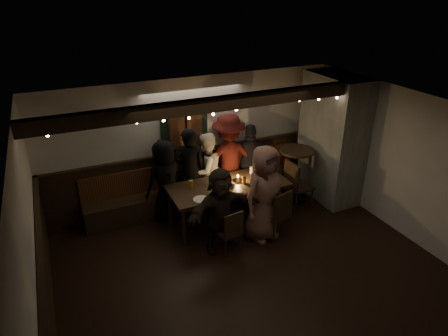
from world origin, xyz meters
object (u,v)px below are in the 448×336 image
chair_near_left (231,230)px  dining_table (228,188)px  person_b (190,171)px  person_g (264,194)px  chair_end (296,183)px  person_f (221,210)px  person_e (251,162)px  person_a (165,181)px  chair_near_right (278,212)px  high_top (296,168)px  person_c (206,170)px  person_d (229,159)px

chair_near_left → dining_table: bearing=67.6°
chair_near_left → person_b: 1.63m
person_g → chair_near_left: bearing=177.5°
chair_end → person_f: (-1.89, -0.59, 0.17)m
person_f → person_e: bearing=38.0°
person_f → person_b: bearing=83.2°
dining_table → person_a: person_a is taller
dining_table → chair_near_right: dining_table is taller
person_g → person_b: bearing=104.8°
chair_near_left → person_a: bearing=112.9°
person_e → high_top: bearing=171.9°
person_b → person_f: bearing=109.7°
dining_table → person_f: 0.84m
chair_end → person_b: size_ratio=0.59×
high_top → person_a: bearing=171.8°
person_a → chair_near_left: bearing=97.5°
person_a → person_g: person_g is taller
dining_table → person_a: size_ratio=1.39×
person_c → person_g: 1.56m
chair_end → person_g: bearing=-150.8°
person_b → person_c: person_b is taller
person_c → person_b: bearing=-5.6°
chair_end → high_top: 0.44m
chair_end → high_top: high_top is taller
chair_near_left → person_c: size_ratio=0.52×
chair_end → person_d: size_ratio=0.55×
chair_end → person_a: size_ratio=0.65×
chair_near_right → person_b: bearing=125.9°
person_e → person_a: bearing=22.3°
chair_near_left → person_d: (0.74, 1.68, 0.48)m
dining_table → chair_end: 1.43m
person_d → person_f: person_d is taller
person_a → person_e: bearing=166.4°
person_f → person_g: (0.81, -0.01, 0.13)m
chair_near_right → person_b: size_ratio=0.54×
person_a → dining_table: bearing=133.0°
chair_end → person_c: 1.79m
chair_near_right → high_top: (1.07, 1.10, 0.17)m
dining_table → chair_near_right: (0.58, -0.85, -0.19)m
chair_near_left → chair_near_right: 0.95m
dining_table → person_g: person_g is taller
person_e → person_g: (-0.48, -1.40, 0.07)m
chair_near_right → person_e: (0.25, 1.54, 0.28)m
person_g → high_top: bearing=19.2°
chair_near_left → chair_near_right: size_ratio=0.86×
chair_near_left → person_a: person_a is taller
chair_near_right → person_e: size_ratio=0.58×
chair_near_right → person_f: bearing=171.8°
chair_near_right → person_a: (-1.60, 1.48, 0.26)m
dining_table → chair_end: size_ratio=2.14×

